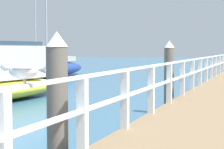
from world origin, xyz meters
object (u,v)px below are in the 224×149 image
Objects in this scene: boat_3 at (34,63)px; dock_piling_near at (57,111)px; seagull_foreground at (23,70)px; boat_0 at (50,69)px; dock_piling_far at (169,77)px.

dock_piling_near is at bearing -65.38° from boat_3.
seagull_foreground is 22.02m from boat_0.
dock_piling_near is 4.53× the size of seagull_foreground.
boat_3 is (-7.06, 9.14, -0.02)m from boat_0.
dock_piling_far is 15.45m from boat_0.
dock_piling_near is at bearing -3.33° from seagull_foreground.
dock_piling_near is 20.66m from boat_0.
boat_3 is (-17.54, 20.48, -0.52)m from dock_piling_far.
seagull_foreground is at bearing -87.26° from dock_piling_far.
boat_3 is at bearing 130.57° from dock_piling_far.
boat_0 reaches higher than seagull_foreground.
dock_piling_near is 0.19× the size of boat_3.
seagull_foreground is 0.04× the size of boat_3.
boat_3 reaches higher than dock_piling_near.
dock_piling_far is 0.21× the size of boat_0.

